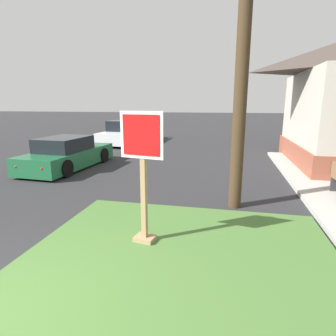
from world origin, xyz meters
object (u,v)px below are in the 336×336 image
stop_sign (143,179)px  pickup_truck_white (128,133)px  manhole_cover (126,226)px  parked_sedan_green (68,155)px

stop_sign → pickup_truck_white: size_ratio=0.41×
stop_sign → pickup_truck_white: (-5.03, 12.83, -0.63)m
stop_sign → manhole_cover: 1.54m
stop_sign → parked_sedan_green: bearing=131.8°
parked_sedan_green → pickup_truck_white: (-0.22, 7.46, 0.08)m
parked_sedan_green → pickup_truck_white: pickup_truck_white is taller
manhole_cover → pickup_truck_white: 12.94m
stop_sign → pickup_truck_white: stop_sign is taller
parked_sedan_green → pickup_truck_white: 7.46m
stop_sign → pickup_truck_white: bearing=111.4°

